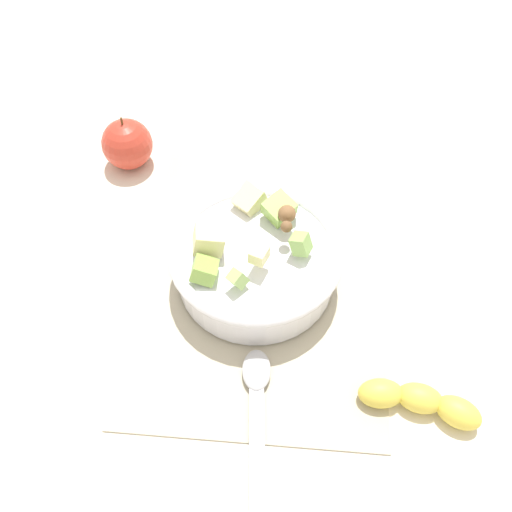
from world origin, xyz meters
The scene contains 6 objects.
ground_plane centered at (0.00, 0.00, 0.00)m, with size 2.40×2.40×0.00m, color silver.
placemat centered at (0.00, 0.00, 0.00)m, with size 0.48×0.34×0.01m, color #BCB299.
salad_bowl centered at (0.00, -0.01, 0.05)m, with size 0.24×0.24×0.11m.
serving_spoon centered at (0.20, 0.01, 0.01)m, with size 0.22×0.05×0.01m.
whole_apple centered at (-0.22, -0.23, 0.04)m, with size 0.08×0.08×0.09m.
banana_whole centered at (0.18, 0.20, 0.02)m, with size 0.07×0.15×0.04m.
Camera 1 is at (0.46, 0.03, 0.65)m, focal length 39.14 mm.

